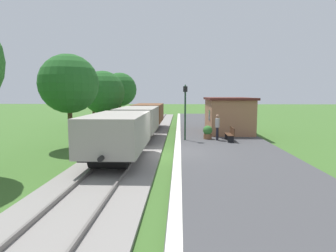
# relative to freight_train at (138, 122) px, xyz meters

# --- Properties ---
(ground_plane) EXTENTS (160.00, 160.00, 0.00)m
(ground_plane) POSITION_rel_freight_train_xyz_m (2.40, -4.78, -1.40)
(ground_plane) COLOR #3D6628
(platform_slab) EXTENTS (6.00, 60.00, 0.25)m
(platform_slab) POSITION_rel_freight_train_xyz_m (5.60, -4.78, -1.27)
(platform_slab) COLOR #424244
(platform_slab) RESTS_ON ground
(platform_edge_stripe) EXTENTS (0.36, 60.00, 0.01)m
(platform_edge_stripe) POSITION_rel_freight_train_xyz_m (2.80, -4.78, -1.14)
(platform_edge_stripe) COLOR silver
(platform_edge_stripe) RESTS_ON platform_slab
(track_ballast) EXTENTS (3.80, 60.00, 0.12)m
(track_ballast) POSITION_rel_freight_train_xyz_m (-0.00, -4.78, -1.34)
(track_ballast) COLOR gray
(track_ballast) RESTS_ON ground
(rail_near) EXTENTS (0.07, 60.00, 0.14)m
(rail_near) POSITION_rel_freight_train_xyz_m (0.72, -4.78, -1.21)
(rail_near) COLOR slate
(rail_near) RESTS_ON track_ballast
(rail_far) EXTENTS (0.07, 60.00, 0.14)m
(rail_far) POSITION_rel_freight_train_xyz_m (-0.72, -4.78, -1.21)
(rail_far) COLOR slate
(rail_far) RESTS_ON track_ballast
(freight_train) EXTENTS (2.50, 19.40, 2.12)m
(freight_train) POSITION_rel_freight_train_xyz_m (0.00, 0.00, 0.00)
(freight_train) COLOR gray
(freight_train) RESTS_ON rail_near
(station_hut) EXTENTS (3.50, 5.80, 2.78)m
(station_hut) POSITION_rel_freight_train_xyz_m (6.80, 3.39, 0.26)
(station_hut) COLOR #9E6B4C
(station_hut) RESTS_ON platform_slab
(bench_near_hut) EXTENTS (0.42, 1.50, 0.91)m
(bench_near_hut) POSITION_rel_freight_train_xyz_m (6.22, -1.17, -0.68)
(bench_near_hut) COLOR #422819
(bench_near_hut) RESTS_ON platform_slab
(bench_down_platform) EXTENTS (0.42, 1.50, 0.91)m
(bench_down_platform) POSITION_rel_freight_train_xyz_m (6.22, 7.95, -0.68)
(bench_down_platform) COLOR #422819
(bench_down_platform) RESTS_ON platform_slab
(person_waiting) EXTENTS (0.34, 0.43, 1.71)m
(person_waiting) POSITION_rel_freight_train_xyz_m (5.41, -0.81, -0.21)
(person_waiting) COLOR black
(person_waiting) RESTS_ON platform_slab
(potted_planter) EXTENTS (0.64, 0.64, 0.92)m
(potted_planter) POSITION_rel_freight_train_xyz_m (4.83, -0.32, -0.67)
(potted_planter) COLOR brown
(potted_planter) RESTS_ON platform_slab
(lamp_post_near) EXTENTS (0.28, 0.28, 3.70)m
(lamp_post_near) POSITION_rel_freight_train_xyz_m (3.27, -0.86, 1.41)
(lamp_post_near) COLOR #193823
(lamp_post_near) RESTS_ON platform_slab
(tree_trackside_mid) EXTENTS (3.56, 3.56, 5.71)m
(tree_trackside_mid) POSITION_rel_freight_train_xyz_m (-3.80, -2.64, 2.52)
(tree_trackside_mid) COLOR #4C3823
(tree_trackside_mid) RESTS_ON ground
(tree_trackside_far) EXTENTS (3.77, 3.77, 5.34)m
(tree_trackside_far) POSITION_rel_freight_train_xyz_m (-3.85, 5.22, 2.05)
(tree_trackside_far) COLOR #4C3823
(tree_trackside_far) RESTS_ON ground
(tree_field_left) EXTENTS (3.66, 3.66, 5.53)m
(tree_field_left) POSITION_rel_freight_train_xyz_m (-6.30, 10.41, 2.30)
(tree_field_left) COLOR #4C3823
(tree_field_left) RESTS_ON ground
(tree_field_distant) EXTENTS (4.21, 4.21, 5.99)m
(tree_field_distant) POSITION_rel_freight_train_xyz_m (-4.65, 16.21, 2.48)
(tree_field_distant) COLOR #4C3823
(tree_field_distant) RESTS_ON ground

